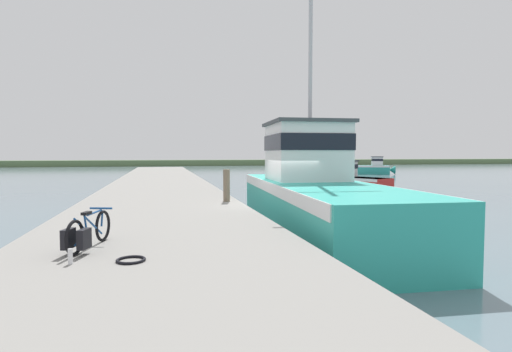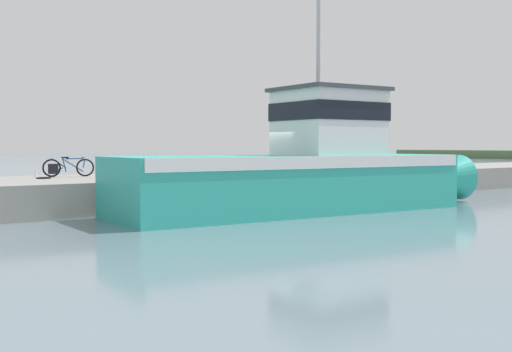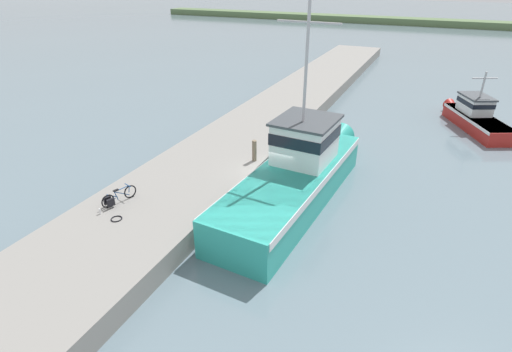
{
  "view_description": "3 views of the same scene",
  "coord_description": "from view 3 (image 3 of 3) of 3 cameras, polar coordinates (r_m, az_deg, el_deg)",
  "views": [
    {
      "loc": [
        -3.89,
        -13.52,
        2.73
      ],
      "look_at": [
        -1.06,
        -1.68,
        2.05
      ],
      "focal_mm": 28.0,
      "sensor_mm": 36.0,
      "label": 1
    },
    {
      "loc": [
        16.34,
        -13.88,
        2.07
      ],
      "look_at": [
        0.07,
        -1.6,
        1.1
      ],
      "focal_mm": 45.0,
      "sensor_mm": 36.0,
      "label": 2
    },
    {
      "loc": [
        6.68,
        -17.11,
        10.2
      ],
      "look_at": [
        -0.73,
        -0.9,
        1.0
      ],
      "focal_mm": 28.0,
      "sensor_mm": 36.0,
      "label": 3
    }
  ],
  "objects": [
    {
      "name": "fishing_boat_main",
      "position": [
        19.65,
        5.96,
        0.45
      ],
      "size": [
        4.02,
        13.61,
        9.73
      ],
      "rotation": [
        0.0,
        0.0,
        -0.07
      ],
      "color": "teal",
      "rests_on": "ground_plane"
    },
    {
      "name": "water_bottle_by_bike",
      "position": [
        18.2,
        -21.39,
        -4.72
      ],
      "size": [
        0.07,
        0.07,
        0.25
      ],
      "primitive_type": "cylinder",
      "color": "silver",
      "rests_on": "dock_pier"
    },
    {
      "name": "boat_green_anchored",
      "position": [
        33.04,
        28.87,
        7.47
      ],
      "size": [
        4.74,
        7.68,
        4.02
      ],
      "rotation": [
        0.0,
        0.0,
        0.45
      ],
      "color": "#AD231E",
      "rests_on": "ground_plane"
    },
    {
      "name": "mooring_post",
      "position": [
        21.47,
        -0.24,
        3.64
      ],
      "size": [
        0.24,
        0.24,
        1.17
      ],
      "primitive_type": "cylinder",
      "color": "#756651",
      "rests_on": "dock_pier"
    },
    {
      "name": "hose_coil",
      "position": [
        17.64,
        -19.31,
        -5.79
      ],
      "size": [
        0.47,
        0.47,
        0.05
      ],
      "primitive_type": "torus",
      "color": "black",
      "rests_on": "dock_pier"
    },
    {
      "name": "dock_pier",
      "position": [
        22.35,
        -6.52,
        1.39
      ],
      "size": [
        5.67,
        80.0,
        1.0
      ],
      "primitive_type": "cube",
      "color": "gray",
      "rests_on": "ground_plane"
    },
    {
      "name": "bicycle_touring",
      "position": [
        18.6,
        -19.39,
        -2.94
      ],
      "size": [
        0.73,
        1.68,
        0.69
      ],
      "rotation": [
        0.0,
        0.0,
        -0.28
      ],
      "color": "black",
      "rests_on": "dock_pier"
    },
    {
      "name": "ground_plane",
      "position": [
        21.01,
        2.84,
        -1.77
      ],
      "size": [
        320.0,
        320.0,
        0.0
      ],
      "primitive_type": "plane",
      "color": "slate"
    }
  ]
}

